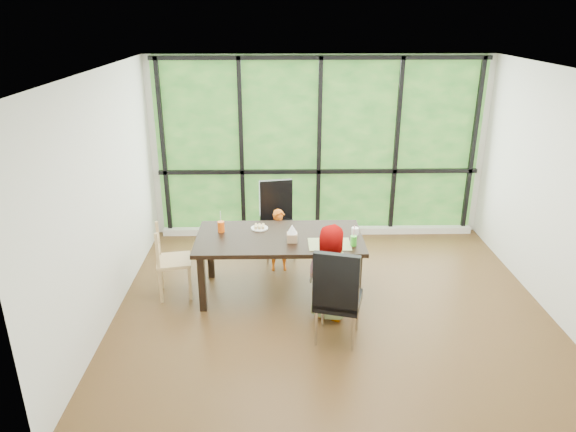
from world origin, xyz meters
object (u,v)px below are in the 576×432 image
(chair_end_beech, at_px, (174,261))
(green_cup, at_px, (353,241))
(plate_far, at_px, (259,228))
(tissue_box, at_px, (292,237))
(child_toddler, at_px, (279,240))
(child_older, at_px, (333,273))
(chair_window_leather, at_px, (279,222))
(white_mug, at_px, (355,231))
(dining_table, at_px, (280,265))
(plate_near, at_px, (330,242))
(chair_interior_leather, at_px, (338,293))
(orange_cup, at_px, (221,227))

(chair_end_beech, height_order, green_cup, chair_end_beech)
(plate_far, xyz_separation_m, tissue_box, (0.39, -0.39, 0.05))
(child_toddler, bearing_deg, child_older, -69.08)
(chair_window_leather, height_order, white_mug, chair_window_leather)
(plate_far, relative_size, green_cup, 1.80)
(dining_table, distance_m, plate_near, 0.72)
(child_older, xyz_separation_m, tissue_box, (-0.44, 0.42, 0.24))
(plate_far, relative_size, tissue_box, 1.75)
(chair_window_leather, xyz_separation_m, chair_interior_leather, (0.61, -1.99, 0.00))
(chair_interior_leather, bearing_deg, green_cup, -93.15)
(child_toddler, xyz_separation_m, plate_far, (-0.25, -0.37, 0.33))
(child_toddler, height_order, child_older, child_older)
(child_toddler, bearing_deg, chair_interior_leather, -74.94)
(chair_interior_leather, bearing_deg, white_mug, -90.96)
(green_cup, bearing_deg, child_toddler, 133.57)
(chair_interior_leather, distance_m, white_mug, 1.11)
(plate_far, height_order, orange_cup, orange_cup)
(plate_near, distance_m, white_mug, 0.41)
(chair_window_leather, xyz_separation_m, tissue_box, (0.16, -1.14, 0.26))
(tissue_box, bearing_deg, child_older, -43.82)
(white_mug, bearing_deg, plate_far, 169.83)
(orange_cup, bearing_deg, white_mug, -4.22)
(child_older, distance_m, white_mug, 0.73)
(orange_cup, xyz_separation_m, green_cup, (1.55, -0.43, -0.01))
(white_mug, distance_m, tissue_box, 0.78)
(chair_end_beech, relative_size, plate_far, 4.26)
(child_older, distance_m, tissue_box, 0.65)
(chair_interior_leather, bearing_deg, dining_table, -43.49)
(plate_near, bearing_deg, child_older, -89.11)
(chair_interior_leather, bearing_deg, child_older, -72.35)
(white_mug, bearing_deg, plate_near, -143.74)
(chair_interior_leather, height_order, orange_cup, chair_interior_leather)
(plate_far, bearing_deg, green_cup, -25.53)
(tissue_box, bearing_deg, orange_cup, 160.28)
(chair_interior_leather, relative_size, child_toddler, 1.27)
(white_mug, bearing_deg, tissue_box, -166.18)
(child_toddler, distance_m, plate_far, 0.55)
(chair_window_leather, height_order, child_older, child_older)
(chair_window_leather, distance_m, green_cup, 1.55)
(child_older, height_order, tissue_box, child_older)
(chair_interior_leather, distance_m, child_toddler, 1.72)
(chair_end_beech, xyz_separation_m, orange_cup, (0.57, 0.18, 0.37))
(child_toddler, distance_m, orange_cup, 0.93)
(chair_end_beech, xyz_separation_m, green_cup, (2.12, -0.26, 0.36))
(chair_interior_leather, bearing_deg, orange_cup, -25.97)
(chair_window_leather, xyz_separation_m, child_older, (0.59, -1.56, 0.02))
(chair_window_leather, bearing_deg, plate_near, -73.88)
(orange_cup, bearing_deg, green_cup, -15.60)
(chair_window_leather, relative_size, plate_far, 5.11)
(chair_window_leather, distance_m, orange_cup, 1.12)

